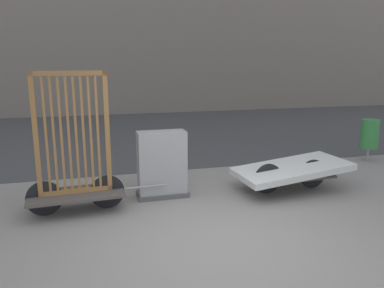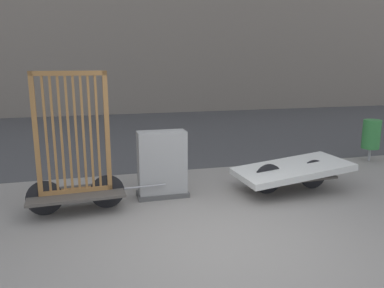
% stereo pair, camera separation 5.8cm
% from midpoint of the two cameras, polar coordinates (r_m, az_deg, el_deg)
% --- Properties ---
extents(ground_plane, '(60.00, 60.00, 0.00)m').
position_cam_midpoint_polar(ground_plane, '(4.96, 4.81, -14.91)').
color(ground_plane, gray).
extents(road_strip, '(56.00, 9.43, 0.01)m').
position_cam_midpoint_polar(road_strip, '(12.56, -8.09, 1.77)').
color(road_strip, '#424244').
rests_on(road_strip, ground_plane).
extents(bike_cart_with_bedframe, '(2.15, 0.80, 2.15)m').
position_cam_midpoint_polar(bike_cart_with_bedframe, '(5.95, -17.65, -3.33)').
color(bike_cart_with_bedframe, '#4C4742').
rests_on(bike_cart_with_bedframe, ground_plane).
extents(bike_cart_with_mattress, '(2.43, 1.14, 0.55)m').
position_cam_midpoint_polar(bike_cart_with_mattress, '(6.94, 14.66, -3.89)').
color(bike_cart_with_mattress, '#4C4742').
rests_on(bike_cart_with_mattress, ground_plane).
extents(utility_cabinet, '(0.87, 0.41, 1.14)m').
position_cam_midpoint_polar(utility_cabinet, '(6.41, -4.85, -3.48)').
color(utility_cabinet, '#4C4C4C').
rests_on(utility_cabinet, ground_plane).
extents(trash_bin, '(0.40, 0.40, 0.97)m').
position_cam_midpoint_polar(trash_bin, '(9.69, 25.27, 1.38)').
color(trash_bin, gray).
rests_on(trash_bin, ground_plane).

